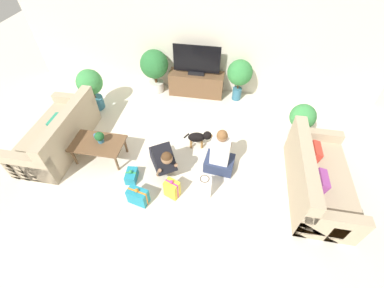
{
  "coord_description": "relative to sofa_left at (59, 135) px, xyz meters",
  "views": [
    {
      "loc": [
        0.79,
        -2.98,
        3.78
      ],
      "look_at": [
        0.24,
        0.16,
        0.45
      ],
      "focal_mm": 24.0,
      "sensor_mm": 36.0,
      "label": 1
    }
  ],
  "objects": [
    {
      "name": "potted_plant_corner_left",
      "position": [
        0.15,
        1.28,
        0.3
      ],
      "size": [
        0.56,
        0.56,
        0.96
      ],
      "color": "#336B84",
      "rests_on": "ground_plane"
    },
    {
      "name": "potted_plant_back_left",
      "position": [
        1.36,
        2.19,
        0.38
      ],
      "size": [
        0.66,
        0.66,
        1.07
      ],
      "color": "beige",
      "rests_on": "ground_plane"
    },
    {
      "name": "wall_back",
      "position": [
        2.39,
        2.51,
        1.01
      ],
      "size": [
        8.4,
        0.06,
        2.6
      ],
      "color": "beige",
      "rests_on": "ground_plane"
    },
    {
      "name": "ground_plane",
      "position": [
        2.39,
        -0.12,
        -0.29
      ],
      "size": [
        16.0,
        16.0,
        0.0
      ],
      "primitive_type": "plane",
      "color": "beige"
    },
    {
      "name": "gift_box_c",
      "position": [
        1.65,
        -0.57,
        -0.2
      ],
      "size": [
        0.21,
        0.31,
        0.24
      ],
      "rotation": [
        0.0,
        0.0,
        0.1
      ],
      "color": "teal",
      "rests_on": "ground_plane"
    },
    {
      "name": "coffee_table",
      "position": [
        0.91,
        -0.18,
        0.07
      ],
      "size": [
        0.95,
        0.58,
        0.41
      ],
      "color": "brown",
      "rests_on": "ground_plane"
    },
    {
      "name": "mug",
      "position": [
        0.86,
        -0.07,
        0.16
      ],
      "size": [
        0.12,
        0.08,
        0.09
      ],
      "color": "#386BAD",
      "rests_on": "coffee_table"
    },
    {
      "name": "tabletop_plant",
      "position": [
        0.97,
        -0.15,
        0.24
      ],
      "size": [
        0.17,
        0.17,
        0.22
      ],
      "color": "#336B84",
      "rests_on": "coffee_table"
    },
    {
      "name": "gift_box_a",
      "position": [
        1.91,
        -0.99,
        -0.15
      ],
      "size": [
        0.36,
        0.25,
        0.35
      ],
      "rotation": [
        0.0,
        0.0,
        -0.21
      ],
      "color": "teal",
      "rests_on": "ground_plane"
    },
    {
      "name": "gift_bag_a",
      "position": [
        2.96,
        -0.68,
        -0.07
      ],
      "size": [
        0.25,
        0.17,
        0.46
      ],
      "rotation": [
        0.0,
        0.0,
        0.12
      ],
      "color": "white",
      "rests_on": "ground_plane"
    },
    {
      "name": "sofa_left",
      "position": [
        0.0,
        0.0,
        0.0
      ],
      "size": [
        0.9,
        1.86,
        0.84
      ],
      "rotation": [
        0.0,
        0.0,
        -1.57
      ],
      "color": "tan",
      "rests_on": "ground_plane"
    },
    {
      "name": "dog",
      "position": [
        2.71,
        0.45,
        -0.05
      ],
      "size": [
        0.56,
        0.24,
        0.38
      ],
      "rotation": [
        0.0,
        0.0,
        1.75
      ],
      "color": "black",
      "rests_on": "ground_plane"
    },
    {
      "name": "person_kneeling",
      "position": [
        2.17,
        -0.3,
        0.05
      ],
      "size": [
        0.68,
        0.82,
        0.79
      ],
      "rotation": [
        0.0,
        0.0,
        0.57
      ],
      "color": "#23232D",
      "rests_on": "ground_plane"
    },
    {
      "name": "potted_plant_corner_right",
      "position": [
        4.64,
        1.04,
        0.2
      ],
      "size": [
        0.5,
        0.5,
        0.81
      ],
      "color": "beige",
      "rests_on": "ground_plane"
    },
    {
      "name": "potted_plant_back_right",
      "position": [
        3.36,
        2.19,
        0.39
      ],
      "size": [
        0.57,
        0.57,
        1.0
      ],
      "color": "#336B84",
      "rests_on": "ground_plane"
    },
    {
      "name": "person_sitting",
      "position": [
        3.15,
        -0.06,
        0.06
      ],
      "size": [
        0.56,
        0.52,
        0.99
      ],
      "rotation": [
        0.0,
        0.0,
        3.04
      ],
      "color": "#283351",
      "rests_on": "ground_plane"
    },
    {
      "name": "gift_box_b",
      "position": [
        2.44,
        -0.77,
        -0.12
      ],
      "size": [
        0.28,
        0.25,
        0.4
      ],
      "rotation": [
        0.0,
        0.0,
        -0.38
      ],
      "color": "yellow",
      "rests_on": "ground_plane"
    },
    {
      "name": "tv_console",
      "position": [
        2.36,
        2.24,
        -0.01
      ],
      "size": [
        1.3,
        0.42,
        0.56
      ],
      "color": "brown",
      "rests_on": "ground_plane"
    },
    {
      "name": "sofa_right",
      "position": [
        4.79,
        -0.24,
        0.0
      ],
      "size": [
        0.9,
        1.86,
        0.84
      ],
      "rotation": [
        0.0,
        0.0,
        1.57
      ],
      "color": "tan",
      "rests_on": "ground_plane"
    },
    {
      "name": "tv",
      "position": [
        2.36,
        2.24,
        0.58
      ],
      "size": [
        1.08,
        0.2,
        0.69
      ],
      "color": "black",
      "rests_on": "tv_console"
    }
  ]
}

